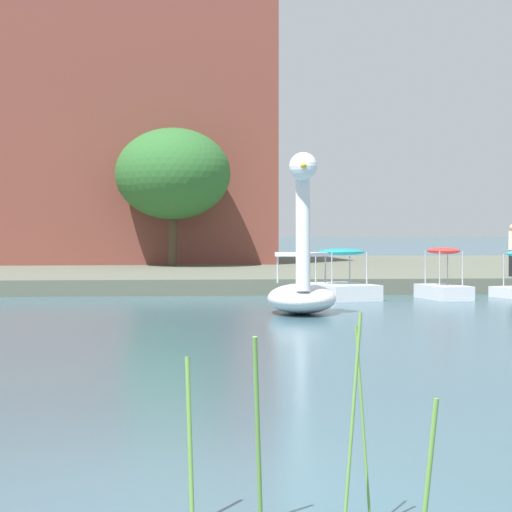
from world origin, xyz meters
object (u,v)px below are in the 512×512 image
at_px(tree_sapling_by_fence, 173,174).
at_px(swan_boat, 302,281).
at_px(person_on_path, 512,249).
at_px(pedal_boat_teal, 341,284).
at_px(pedal_boat_red, 444,283).

bearing_deg(tree_sapling_by_fence, swan_boat, -80.34).
bearing_deg(person_on_path, tree_sapling_by_fence, 137.74).
bearing_deg(person_on_path, swan_boat, -134.95).
bearing_deg(pedal_boat_teal, pedal_boat_red, -4.10).
xyz_separation_m(tree_sapling_by_fence, person_on_path, (11.08, -10.06, -2.95)).
height_order(swan_boat, pedal_boat_teal, swan_boat).
xyz_separation_m(pedal_boat_teal, tree_sapling_by_fence, (-4.89, 13.05, 3.91)).
xyz_separation_m(pedal_boat_red, tree_sapling_by_fence, (-7.90, 13.27, 3.90)).
distance_m(pedal_boat_teal, person_on_path, 6.94).
bearing_deg(pedal_boat_red, pedal_boat_teal, 175.90).
bearing_deg(pedal_boat_teal, tree_sapling_by_fence, 110.54).
distance_m(pedal_boat_teal, pedal_boat_red, 3.02).
relative_size(pedal_boat_red, person_on_path, 1.25).
bearing_deg(pedal_boat_teal, swan_boat, -109.82).
bearing_deg(person_on_path, pedal_boat_teal, -154.24).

